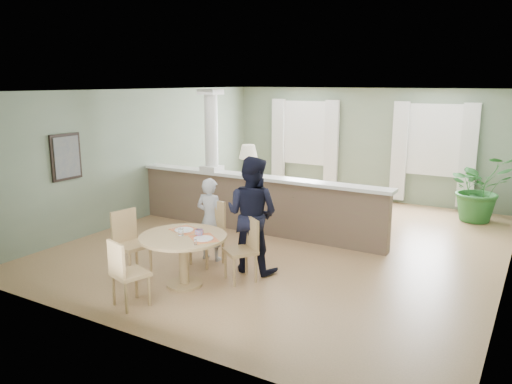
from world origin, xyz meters
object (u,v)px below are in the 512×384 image
Objects in this scene: chair_far_boy at (210,229)px; chair_far_man at (245,246)px; man_person at (252,214)px; chair_near at (125,271)px; child_person at (210,219)px; dining_table at (184,246)px; houseplant at (479,188)px; chair_side at (129,240)px; sofa at (311,203)px.

chair_far_boy reaches higher than chair_far_man.
chair_near is at bearing 68.26° from man_person.
chair_near is 2.01m from child_person.
man_person reaches higher than child_person.
child_person is (-0.10, 2.00, 0.18)m from chair_near.
dining_table is at bearing 103.01° from child_person.
dining_table is 1.33× the size of chair_far_man.
chair_far_man is (-2.51, -5.14, -0.19)m from houseplant.
chair_side is (-4.10, -5.84, -0.16)m from houseplant.
chair_far_man reaches higher than sofa.
houseplant is 1.14× the size of dining_table.
dining_table is at bearing -85.71° from chair_near.
child_person is at bearing -5.86° from man_person.
houseplant reaches higher than dining_table.
dining_table is (-0.17, -3.97, 0.19)m from sofa.
chair_far_boy is at bearing -23.56° from chair_side.
chair_near is at bearing -126.48° from chair_side.
chair_far_man is 1.05m from child_person.
child_person is 0.77× the size of man_person.
chair_far_boy is 1.88m from chair_near.
houseplant is at bearing -23.16° from chair_side.
sofa is 1.94× the size of houseplant.
chair_near is 0.91× the size of chair_side.
chair_far_boy is at bearing -124.97° from houseplant.
man_person reaches higher than sofa.
houseplant is 1.56× the size of chair_near.
chair_far_man is 0.52× the size of man_person.
houseplant is 1.40× the size of chair_far_boy.
chair_near is at bearing -83.50° from chair_far_man.
chair_far_boy is at bearing -72.58° from chair_near.
sofa is 2.96m from child_person.
chair_near is 2.10m from man_person.
houseplant is at bearing 98.66° from chair_far_man.
dining_table is 1.22× the size of chair_far_boy.
sofa is 4.21m from chair_side.
chair_far_boy is at bearing -95.18° from sofa.
chair_near is 0.51× the size of man_person.
man_person is at bearing 172.59° from child_person.
child_person is (-0.30, 1.06, 0.09)m from dining_table.
chair_far_boy reaches higher than sofa.
dining_table is 1.16m from man_person.
chair_side is at bearing -103.27° from sofa.
houseplant is at bearing 33.39° from sofa.
chair_side is at bearing -116.43° from chair_far_boy.
child_person is at bearing -171.04° from chair_far_man.
sofa is 4.92m from chair_near.
chair_far_man is 0.55m from man_person.
houseplant reaches higher than chair_side.
chair_far_boy reaches higher than chair_side.
chair_near is at bearing -92.02° from sofa.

